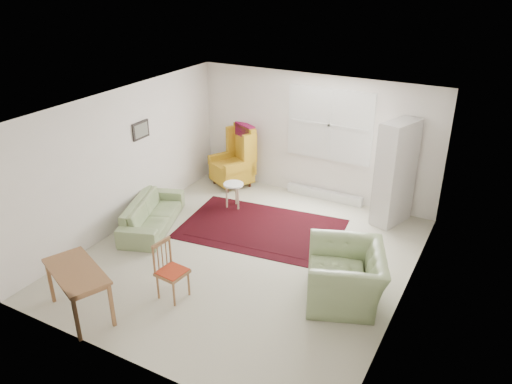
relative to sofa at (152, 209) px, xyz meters
The scene contains 10 objects.
room 2.23m from the sofa, ahead, with size 5.04×5.54×2.51m.
rug 2.01m from the sofa, 25.85° to the left, with size 2.85×1.83×0.03m, color black, non-canonical shape.
sofa is the anchor object (origin of this frame).
armchair 3.81m from the sofa, ahead, with size 1.21×1.06×0.94m, color #839865.
wingback_chair 2.33m from the sofa, 82.29° to the left, with size 0.76×0.80×1.32m, color gold, non-canonical shape.
coffee_table 3.50m from the sofa, ahead, with size 0.51×0.51×0.41m, color #441F14, non-canonical shape.
stool 1.65m from the sofa, 56.98° to the left, with size 0.39×0.39×0.52m, color white, non-canonical shape.
cabinet 4.44m from the sofa, 31.34° to the left, with size 0.41×0.77×1.94m, color silver, non-canonical shape.
desk 2.52m from the sofa, 73.22° to the right, with size 1.12×0.56×0.71m, color #93633B, non-canonical shape.
desk_chair 2.21m from the sofa, 43.20° to the right, with size 0.38×0.38×0.87m, color #93633B, non-canonical shape.
Camera 1 is at (3.46, -6.09, 4.44)m, focal length 35.00 mm.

